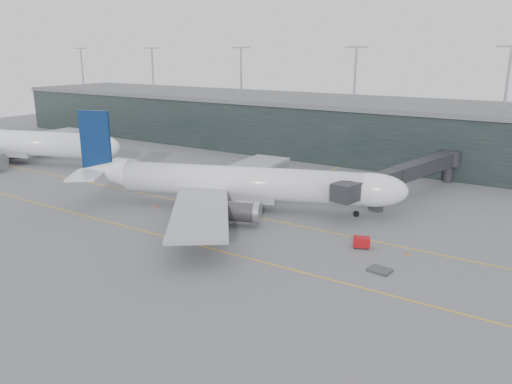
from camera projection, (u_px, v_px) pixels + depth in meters
The scene contains 18 objects.
ground at pixel (229, 203), 95.93m from camera, with size 320.00×320.00×0.00m, color #515156.
taxiline_a at pixel (217, 209), 92.69m from camera, with size 160.00×0.25×0.02m, color gold.
taxiline_b at pixel (156, 234), 79.75m from camera, with size 160.00×0.25×0.02m, color gold.
taxiline_lead_main at pixel (301, 184), 109.49m from camera, with size 0.25×60.00×0.02m, color gold.
taxiline_lead_adj at pixel (67, 148), 151.21m from camera, with size 0.25×60.00×0.02m, color gold.
terminal at pixel (349, 127), 140.75m from camera, with size 240.00×36.00×29.00m.
main_aircraft at pixel (239, 183), 91.39m from camera, with size 60.20×55.58×17.48m.
jet_bridge at pixel (411, 168), 101.00m from camera, with size 13.39×46.55×7.16m.
second_aircraft at pixel (7, 143), 129.76m from camera, with size 64.99×59.91×18.74m.
gse_cart at pixel (362, 242), 74.04m from camera, with size 2.83×2.34×1.66m.
baggage_dolly at pixel (380, 270), 66.30m from camera, with size 2.89×2.31×0.29m, color #343438.
uld_a at pixel (231, 184), 105.91m from camera, with size 2.36×1.96×2.00m.
uld_b at pixel (251, 182), 107.66m from camera, with size 2.47×2.11×1.99m.
uld_c at pixel (260, 186), 104.73m from camera, with size 2.43×2.17×1.84m.
cone_nose at pixel (408, 253), 71.49m from camera, with size 0.42×0.42×0.67m, color #E45F0C.
cone_wing_stbd at pixel (192, 243), 75.22m from camera, with size 0.43×0.43×0.69m, color orange.
cone_wing_port at pixel (292, 197), 98.85m from camera, with size 0.45×0.45×0.72m, color orange.
cone_tail at pixel (156, 206), 93.28m from camera, with size 0.48×0.48×0.76m, color #EA450D.
Camera 1 is at (54.02, -74.28, 28.23)m, focal length 35.00 mm.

